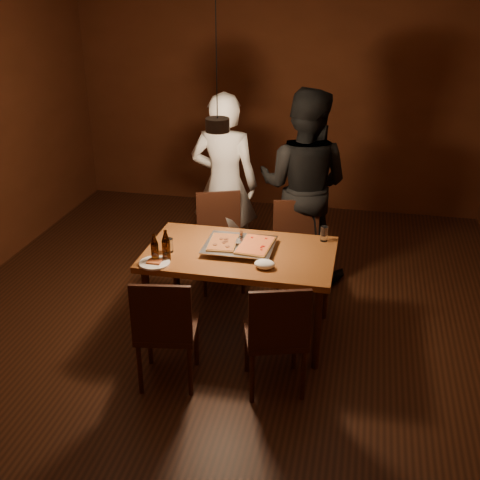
% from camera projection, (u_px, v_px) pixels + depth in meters
% --- Properties ---
extents(room_shell, '(6.00, 6.00, 6.00)m').
position_uv_depth(room_shell, '(218.00, 170.00, 4.59)').
color(room_shell, '#3C1D10').
rests_on(room_shell, ground).
extents(dining_table, '(1.50, 0.90, 0.75)m').
position_uv_depth(dining_table, '(240.00, 260.00, 4.82)').
color(dining_table, '#995526').
rests_on(dining_table, floor).
extents(chair_far_left, '(0.54, 0.54, 0.49)m').
position_uv_depth(chair_far_left, '(220.00, 231.00, 5.68)').
color(chair_far_left, '#38190F').
rests_on(chair_far_left, floor).
extents(chair_far_right, '(0.50, 0.50, 0.49)m').
position_uv_depth(chair_far_right, '(297.00, 241.00, 5.47)').
color(chair_far_right, '#38190F').
rests_on(chair_far_right, floor).
extents(chair_near_left, '(0.48, 0.48, 0.49)m').
position_uv_depth(chair_near_left, '(165.00, 323.00, 4.22)').
color(chair_near_left, '#38190F').
rests_on(chair_near_left, floor).
extents(chair_near_right, '(0.53, 0.53, 0.49)m').
position_uv_depth(chair_near_right, '(277.00, 329.00, 4.15)').
color(chair_near_right, '#38190F').
rests_on(chair_near_right, floor).
extents(pizza_tray, '(0.59, 0.50, 0.05)m').
position_uv_depth(pizza_tray, '(240.00, 247.00, 4.81)').
color(pizza_tray, silver).
rests_on(pizza_tray, dining_table).
extents(pizza_meat, '(0.24, 0.35, 0.02)m').
position_uv_depth(pizza_meat, '(223.00, 242.00, 4.81)').
color(pizza_meat, maroon).
rests_on(pizza_meat, pizza_tray).
extents(pizza_cheese, '(0.28, 0.41, 0.02)m').
position_uv_depth(pizza_cheese, '(255.00, 245.00, 4.76)').
color(pizza_cheese, gold).
rests_on(pizza_cheese, pizza_tray).
extents(spatula, '(0.14, 0.25, 0.04)m').
position_uv_depth(spatula, '(241.00, 241.00, 4.82)').
color(spatula, silver).
rests_on(spatula, pizza_tray).
extents(beer_bottle_a, '(0.06, 0.06, 0.23)m').
position_uv_depth(beer_bottle_a, '(155.00, 248.00, 4.58)').
color(beer_bottle_a, black).
rests_on(beer_bottle_a, dining_table).
extents(beer_bottle_b, '(0.07, 0.07, 0.25)m').
position_uv_depth(beer_bottle_b, '(166.00, 245.00, 4.60)').
color(beer_bottle_b, black).
rests_on(beer_bottle_b, dining_table).
extents(water_glass_left, '(0.07, 0.07, 0.11)m').
position_uv_depth(water_glass_left, '(169.00, 245.00, 4.76)').
color(water_glass_left, silver).
rests_on(water_glass_left, dining_table).
extents(water_glass_right, '(0.06, 0.06, 0.13)m').
position_uv_depth(water_glass_right, '(324.00, 234.00, 4.95)').
color(water_glass_right, silver).
rests_on(water_glass_right, dining_table).
extents(plate_slice, '(0.24, 0.24, 0.03)m').
position_uv_depth(plate_slice, '(154.00, 263.00, 4.58)').
color(plate_slice, white).
rests_on(plate_slice, dining_table).
extents(napkin, '(0.16, 0.12, 0.07)m').
position_uv_depth(napkin, '(265.00, 264.00, 4.51)').
color(napkin, white).
rests_on(napkin, dining_table).
extents(diner_white, '(0.66, 0.43, 1.79)m').
position_uv_depth(diner_white, '(224.00, 185.00, 5.81)').
color(diner_white, silver).
rests_on(diner_white, floor).
extents(diner_dark, '(1.00, 0.84, 1.85)m').
position_uv_depth(diner_dark, '(303.00, 186.00, 5.68)').
color(diner_dark, black).
rests_on(diner_dark, floor).
extents(pendant_lamp, '(0.18, 0.18, 1.10)m').
position_uv_depth(pendant_lamp, '(217.00, 124.00, 4.44)').
color(pendant_lamp, black).
rests_on(pendant_lamp, ceiling).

